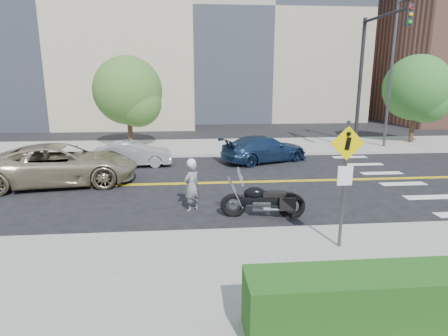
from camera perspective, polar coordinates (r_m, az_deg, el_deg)
ground_plane at (r=14.88m, az=-7.63°, el=-2.40°), size 120.00×120.00×0.00m
sidewalk_near at (r=7.92m, az=-10.05°, el=-16.97°), size 60.00×5.00×0.15m
sidewalk_far at (r=22.17m, az=-6.82°, el=3.13°), size 60.00×5.00×0.15m
building_mid at (r=41.37m, az=5.57°, el=21.80°), size 18.00×14.00×20.00m
lamp_post at (r=23.65m, az=24.07°, el=12.66°), size 0.16×0.16×8.00m
traffic_light at (r=21.48m, az=21.25°, el=14.32°), size 0.28×4.50×7.00m
pedestrian_sign at (r=8.96m, az=17.94°, el=-0.73°), size 0.78×0.08×3.00m
motorcyclist at (r=11.65m, az=-4.92°, el=-2.60°), size 0.68×0.66×1.67m
motorcycle at (r=11.18m, az=6.03°, el=-3.83°), size 2.51×1.04×1.48m
suv at (r=15.86m, az=-23.49°, el=0.53°), size 6.02×3.41×1.59m
parked_car_silver at (r=18.07m, az=-13.68°, el=2.10°), size 3.64×1.47×1.17m
parked_car_blue at (r=18.64m, az=6.19°, el=2.93°), size 4.77×3.32×1.28m
tree_far_a at (r=22.35m, az=-14.44°, el=11.35°), size 3.88×3.88×5.30m
tree_far_b at (r=25.90m, az=27.32°, el=10.79°), size 3.93×3.93×5.43m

